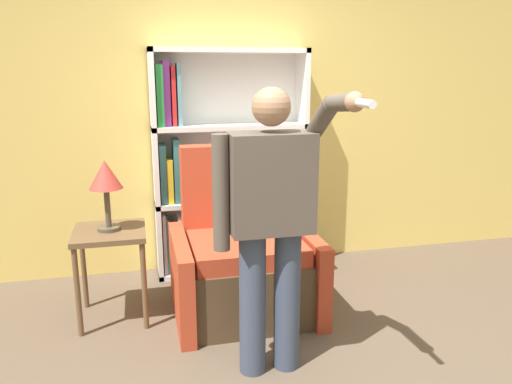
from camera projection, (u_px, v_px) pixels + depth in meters
The scene contains 6 objects.
wall_back at pixel (236, 106), 4.22m from camera, with size 8.00×0.06×2.80m.
bookcase at pixel (214, 168), 4.14m from camera, with size 1.27×0.28×1.87m.
armchair at pixel (243, 261), 3.57m from camera, with size 0.99×0.85×1.17m.
person_standing at pixel (271, 216), 2.69m from camera, with size 0.60×0.78×1.62m.
side_table at pixel (110, 245), 3.39m from camera, with size 0.48×0.48×0.64m.
table_lamp at pixel (105, 179), 3.28m from camera, with size 0.22×0.22×0.48m.
Camera 1 is at (-0.83, -2.17, 1.70)m, focal length 35.00 mm.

